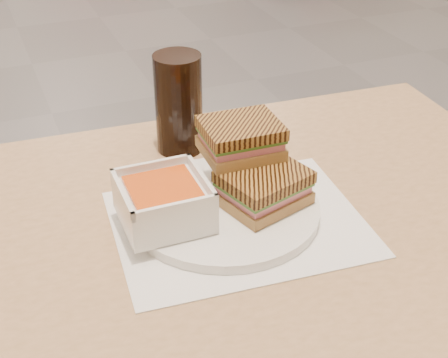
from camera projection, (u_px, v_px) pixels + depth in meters
name	position (u px, v px, depth m)	size (l,w,h in m)	color
main_table	(159.00, 310.00, 0.89)	(1.24, 0.77, 0.75)	tan
tray_liner	(239.00, 223.00, 0.87)	(0.35, 0.29, 0.00)	white
plate	(224.00, 209.00, 0.89)	(0.26, 0.26, 0.01)	white
soup_bowl	(164.00, 203.00, 0.84)	(0.11, 0.11, 0.06)	white
panini_lower	(264.00, 187.00, 0.87)	(0.13, 0.12, 0.05)	#AD884D
panini_upper	(241.00, 138.00, 0.89)	(0.11, 0.09, 0.05)	#AD884D
cola_glass	(179.00, 104.00, 1.01)	(0.08, 0.08, 0.16)	black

